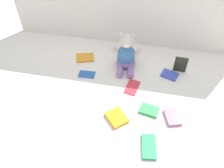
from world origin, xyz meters
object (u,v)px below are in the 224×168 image
book_case_0 (173,117)px  book_case_8 (87,74)px  book_case_2 (85,58)px  book_case_3 (149,110)px  book_case_5 (181,65)px  book_case_6 (169,75)px  teddy_bear (126,55)px  book_case_7 (149,146)px  book_case_4 (117,117)px  book_case_1 (132,87)px

book_case_0 → book_case_8: (-0.55, 0.24, -0.01)m
book_case_2 → book_case_8: book_case_2 is taller
book_case_3 → book_case_2: bearing=-116.6°
book_case_5 → book_case_6: book_case_5 is taller
book_case_5 → book_case_8: 0.61m
teddy_bear → book_case_3: (0.19, -0.36, -0.09)m
book_case_7 → book_case_8: (-0.44, 0.44, -0.00)m
book_case_4 → book_case_7: 0.23m
teddy_bear → book_case_4: bearing=-93.3°
book_case_3 → book_case_7: (0.02, -0.22, -0.00)m
book_case_0 → book_case_7: (-0.11, -0.20, -0.00)m
teddy_bear → book_case_7: bearing=-76.5°
book_case_2 → book_case_4: size_ratio=1.09×
book_case_1 → book_case_3: 0.20m
book_case_2 → book_case_5: bearing=-109.3°
teddy_bear → book_case_8: teddy_bear is taller
book_case_0 → book_case_3: (-0.13, 0.02, -0.00)m
book_case_2 → book_case_4: bearing=-164.8°
book_case_5 → book_case_7: bearing=-101.6°
book_case_1 → book_case_3: size_ratio=1.25×
teddy_bear → book_case_1: 0.22m
book_case_4 → teddy_bear: bearing=51.2°
book_case_4 → book_case_2: bearing=82.5°
book_case_3 → book_case_5: bearing=167.9°
teddy_bear → book_case_5: size_ratio=2.30×
book_case_3 → book_case_8: bearing=-105.7°
book_case_2 → book_case_7: size_ratio=0.92×
book_case_0 → book_case_5: 0.41m
book_case_2 → book_case_8: size_ratio=1.15×
book_case_4 → book_case_8: size_ratio=1.05×
teddy_bear → book_case_8: bearing=-156.2°
book_case_0 → book_case_6: 0.34m
book_case_6 → book_case_8: size_ratio=0.96×
book_case_5 → book_case_6: (-0.06, -0.06, -0.05)m
book_case_7 → book_case_3: bearing=86.9°
book_case_2 → book_case_8: (0.06, -0.16, -0.00)m
book_case_3 → book_case_8: 0.48m
book_case_2 → book_case_4: 0.57m
book_case_2 → book_case_7: 0.79m
book_case_3 → teddy_bear: bearing=-140.2°
book_case_3 → book_case_8: book_case_3 is taller
book_case_7 → book_case_8: bearing=127.6°
teddy_bear → book_case_1: (0.07, -0.19, -0.09)m
book_case_3 → book_case_6: (0.10, 0.32, -0.00)m
book_case_4 → book_case_6: 0.49m
teddy_bear → book_case_4: size_ratio=2.25×
teddy_bear → book_case_4: teddy_bear is taller
book_case_2 → book_case_3: size_ratio=1.18×
book_case_4 → book_case_1: bearing=37.0°
teddy_bear → book_case_3: teddy_bear is taller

